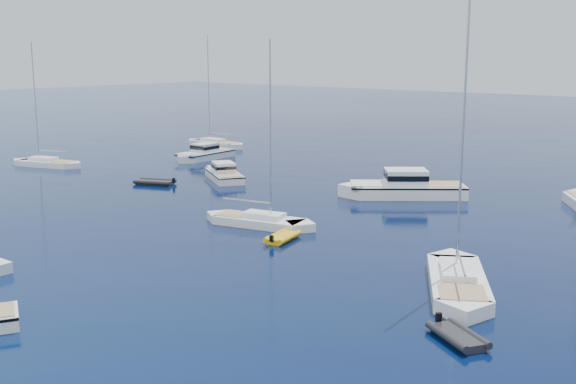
% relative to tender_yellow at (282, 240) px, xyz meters
% --- Properties ---
extents(motor_cruiser_far_l, '(8.90, 6.94, 2.31)m').
position_rel_tender_yellow_xyz_m(motor_cruiser_far_l, '(-20.17, 14.36, 0.00)').
color(motor_cruiser_far_l, white).
rests_on(motor_cruiser_far_l, ground).
extents(motor_cruiser_distant, '(11.95, 10.68, 3.23)m').
position_rel_tender_yellow_xyz_m(motor_cruiser_distant, '(-1.26, 18.45, 0.00)').
color(motor_cruiser_distant, white).
rests_on(motor_cruiser_distant, ground).
extents(motor_cruiser_horizon, '(3.64, 9.69, 2.49)m').
position_rel_tender_yellow_xyz_m(motor_cruiser_horizon, '(-31.73, 22.58, 0.00)').
color(motor_cruiser_horizon, silver).
rests_on(motor_cruiser_horizon, ground).
extents(sailboat_mid_r, '(8.56, 11.54, 17.10)m').
position_rel_tender_yellow_xyz_m(sailboat_mid_r, '(14.07, -1.53, 0.00)').
color(sailboat_mid_r, white).
rests_on(sailboat_mid_r, ground).
extents(sailboat_mid_l, '(10.22, 5.64, 14.58)m').
position_rel_tender_yellow_xyz_m(sailboat_mid_l, '(-41.77, 7.22, 0.00)').
color(sailboat_mid_l, white).
rests_on(sailboat_mid_l, ground).
extents(sailboat_centre, '(10.12, 4.77, 14.40)m').
position_rel_tender_yellow_xyz_m(sailboat_centre, '(-4.09, 2.13, 0.00)').
color(sailboat_centre, white).
rests_on(sailboat_centre, ground).
extents(sailboat_far_l, '(10.81, 3.04, 15.80)m').
position_rel_tender_yellow_xyz_m(sailboat_far_l, '(-39.13, 31.74, 0.00)').
color(sailboat_far_l, silver).
rests_on(sailboat_far_l, ground).
extents(tender_yellow, '(2.46, 3.51, 0.95)m').
position_rel_tender_yellow_xyz_m(tender_yellow, '(0.00, 0.00, 0.00)').
color(tender_yellow, '#ECB50D').
rests_on(tender_yellow, ground).
extents(tender_grey_near, '(3.78, 3.27, 0.95)m').
position_rel_tender_yellow_xyz_m(tender_grey_near, '(17.33, -8.08, 0.00)').
color(tender_grey_near, black).
rests_on(tender_grey_near, ground).
extents(tender_grey_far, '(4.65, 3.67, 0.95)m').
position_rel_tender_yellow_xyz_m(tender_grey_far, '(-23.40, 7.97, 0.00)').
color(tender_grey_far, black).
rests_on(tender_grey_far, ground).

